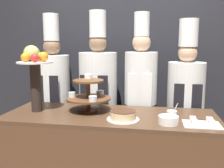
% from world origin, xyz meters
% --- Properties ---
extents(wall_back, '(10.00, 0.06, 2.80)m').
position_xyz_m(wall_back, '(0.00, 1.30, 1.40)').
color(wall_back, '#232328').
rests_on(wall_back, ground_plane).
extents(buffet_counter, '(1.82, 0.68, 0.91)m').
position_xyz_m(buffet_counter, '(0.00, 0.34, 0.46)').
color(buffet_counter, brown).
rests_on(buffet_counter, ground_plane).
extents(tiered_stand, '(0.40, 0.40, 0.33)m').
position_xyz_m(tiered_stand, '(-0.21, 0.41, 1.07)').
color(tiered_stand, brown).
rests_on(tiered_stand, buffet_counter).
extents(fruit_pedestal, '(0.31, 0.31, 0.59)m').
position_xyz_m(fruit_pedestal, '(-0.68, 0.35, 1.30)').
color(fruit_pedestal, '#2D231E').
rests_on(fruit_pedestal, buffet_counter).
extents(cake_round, '(0.26, 0.26, 0.08)m').
position_xyz_m(cake_round, '(0.13, 0.20, 0.95)').
color(cake_round, white).
rests_on(cake_round, buffet_counter).
extents(cup_white, '(0.08, 0.08, 0.06)m').
position_xyz_m(cup_white, '(0.52, 0.32, 0.94)').
color(cup_white, white).
rests_on(cup_white, buffet_counter).
extents(cake_square_tray, '(0.27, 0.20, 0.05)m').
position_xyz_m(cake_square_tray, '(0.73, 0.18, 0.93)').
color(cake_square_tray, white).
rests_on(cake_square_tray, buffet_counter).
extents(serving_bowl_near, '(0.15, 0.15, 0.16)m').
position_xyz_m(serving_bowl_near, '(0.48, 0.16, 0.94)').
color(serving_bowl_near, white).
rests_on(serving_bowl_near, buffet_counter).
extents(chef_left, '(0.37, 0.37, 1.84)m').
position_xyz_m(chef_left, '(-0.76, 0.92, 0.98)').
color(chef_left, black).
rests_on(chef_left, ground_plane).
extents(chef_center_left, '(0.41, 0.41, 1.86)m').
position_xyz_m(chef_center_left, '(-0.24, 0.92, 0.98)').
color(chef_center_left, '#28282D').
rests_on(chef_center_left, ground_plane).
extents(chef_center_right, '(0.34, 0.34, 1.84)m').
position_xyz_m(chef_center_right, '(0.23, 0.92, 1.00)').
color(chef_center_right, '#28282D').
rests_on(chef_center_right, ground_plane).
extents(chef_right, '(0.38, 0.38, 1.76)m').
position_xyz_m(chef_right, '(0.69, 0.92, 0.95)').
color(chef_right, '#28282D').
rests_on(chef_right, ground_plane).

